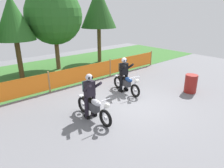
# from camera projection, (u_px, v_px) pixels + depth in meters

# --- Properties ---
(ground) EXTENTS (24.00, 24.00, 0.02)m
(ground) POSITION_uv_depth(u_px,v_px,m) (131.00, 105.00, 8.58)
(ground) COLOR slate
(grass_verge) EXTENTS (24.00, 6.70, 0.01)m
(grass_verge) POSITION_uv_depth(u_px,v_px,m) (55.00, 70.00, 13.47)
(grass_verge) COLOR #386B2D
(grass_verge) RESTS_ON ground
(barrier_fence) EXTENTS (11.77, 0.08, 1.05)m
(barrier_fence) POSITION_uv_depth(u_px,v_px,m) (83.00, 74.00, 10.92)
(barrier_fence) COLOR #997547
(barrier_fence) RESTS_ON ground
(tree_near_left) EXTENTS (2.18, 2.18, 4.61)m
(tree_near_left) POSITION_uv_depth(u_px,v_px,m) (13.00, 18.00, 10.85)
(tree_near_left) COLOR brown
(tree_near_left) RESTS_ON ground
(tree_near_right) EXTENTS (3.54, 3.54, 5.21)m
(tree_near_right) POSITION_uv_depth(u_px,v_px,m) (54.00, 16.00, 12.58)
(tree_near_right) COLOR brown
(tree_near_right) RESTS_ON ground
(tree_rightmost) EXTENTS (2.59, 2.59, 5.43)m
(tree_rightmost) POSITION_uv_depth(u_px,v_px,m) (98.00, 7.00, 14.33)
(tree_rightmost) COLOR brown
(tree_rightmost) RESTS_ON ground
(motorcycle_lead) EXTENTS (0.60, 2.04, 0.97)m
(motorcycle_lead) POSITION_uv_depth(u_px,v_px,m) (94.00, 107.00, 7.29)
(motorcycle_lead) COLOR black
(motorcycle_lead) RESTS_ON ground
(motorcycle_trailing) EXTENTS (0.61, 1.98, 0.94)m
(motorcycle_trailing) POSITION_uv_depth(u_px,v_px,m) (126.00, 84.00, 9.69)
(motorcycle_trailing) COLOR black
(motorcycle_trailing) RESTS_ON ground
(rider_lead) EXTENTS (0.55, 0.68, 1.69)m
(rider_lead) POSITION_uv_depth(u_px,v_px,m) (90.00, 93.00, 7.28)
(rider_lead) COLOR black
(rider_lead) RESTS_ON ground
(rider_trailing) EXTENTS (0.59, 0.72, 1.69)m
(rider_trailing) POSITION_uv_depth(u_px,v_px,m) (124.00, 73.00, 9.69)
(rider_trailing) COLOR black
(rider_trailing) RESTS_ON ground
(oil_drum) EXTENTS (0.58, 0.58, 0.88)m
(oil_drum) POSITION_uv_depth(u_px,v_px,m) (191.00, 84.00, 9.74)
(oil_drum) COLOR maroon
(oil_drum) RESTS_ON ground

